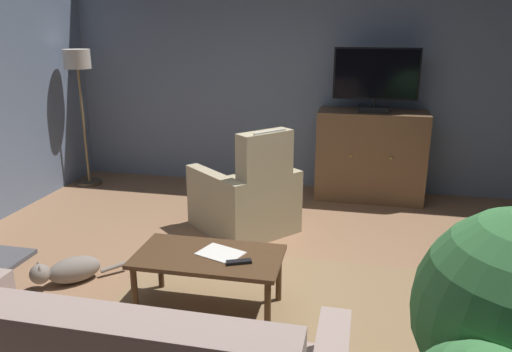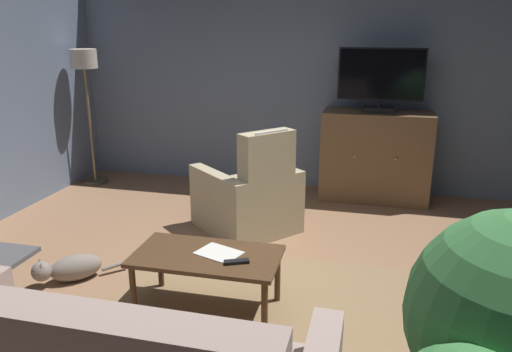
% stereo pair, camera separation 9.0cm
% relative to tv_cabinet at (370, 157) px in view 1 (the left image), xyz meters
% --- Properties ---
extents(ground_plane, '(6.73, 6.29, 0.04)m').
position_rel_tv_cabinet_xyz_m(ground_plane, '(-0.74, -2.54, -0.52)').
color(ground_plane, '#936B4C').
extents(wall_back, '(6.73, 0.10, 2.78)m').
position_rel_tv_cabinet_xyz_m(wall_back, '(-0.74, 0.35, 0.89)').
color(wall_back, slate).
rests_on(wall_back, ground_plane).
extents(rug_central, '(2.47, 1.80, 0.01)m').
position_rel_tv_cabinet_xyz_m(rug_central, '(-0.60, -2.71, -0.49)').
color(rug_central, '#8E704C').
rests_on(rug_central, ground_plane).
extents(tv_cabinet, '(1.23, 0.56, 1.04)m').
position_rel_tv_cabinet_xyz_m(tv_cabinet, '(0.00, 0.00, 0.00)').
color(tv_cabinet, '#4A3523').
rests_on(tv_cabinet, ground_plane).
extents(television, '(0.93, 0.20, 0.71)m').
position_rel_tv_cabinet_xyz_m(television, '(-0.00, -0.05, 0.92)').
color(television, black).
rests_on(television, tv_cabinet).
extents(coffee_table, '(1.04, 0.57, 0.44)m').
position_rel_tv_cabinet_xyz_m(coffee_table, '(-1.10, -2.77, -0.10)').
color(coffee_table, '#4C331E').
rests_on(coffee_table, ground_plane).
extents(tv_remote, '(0.18, 0.12, 0.02)m').
position_rel_tv_cabinet_xyz_m(tv_remote, '(-0.85, -2.85, -0.04)').
color(tv_remote, black).
rests_on(tv_remote, coffee_table).
extents(folded_newspaper, '(0.36, 0.31, 0.01)m').
position_rel_tv_cabinet_xyz_m(folded_newspaper, '(-1.02, -2.73, -0.05)').
color(folded_newspaper, silver).
rests_on(folded_newspaper, coffee_table).
extents(armchair_by_fireplace, '(1.18, 1.17, 1.08)m').
position_rel_tv_cabinet_xyz_m(armchair_by_fireplace, '(-1.19, -1.26, -0.16)').
color(armchair_by_fireplace, tan).
rests_on(armchair_by_fireplace, ground_plane).
extents(cat, '(0.60, 0.53, 0.23)m').
position_rel_tv_cabinet_xyz_m(cat, '(-2.31, -2.62, -0.39)').
color(cat, gray).
rests_on(cat, ground_plane).
extents(floor_lamp, '(0.32, 0.32, 1.70)m').
position_rel_tv_cabinet_xyz_m(floor_lamp, '(-3.55, -0.24, 0.84)').
color(floor_lamp, '#4C4233').
rests_on(floor_lamp, ground_plane).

